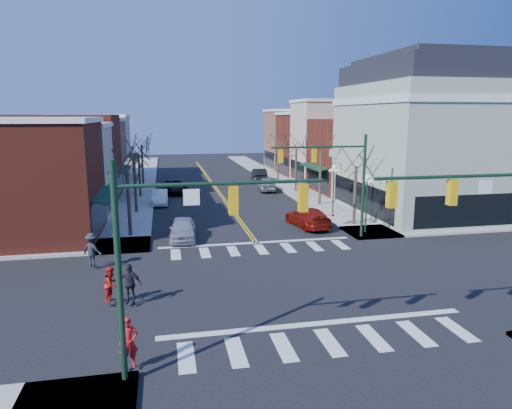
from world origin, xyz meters
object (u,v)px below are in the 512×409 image
car_left_mid (160,197)px  pedestrian_red_b (111,284)px  pedestrian_red_a (128,343)px  car_right_mid (267,184)px  car_right_near (308,217)px  car_left_far (175,187)px  pedestrian_dark_a (129,283)px  car_left_near (183,229)px  lamppost_corner (367,194)px  lamppost_midblock (334,181)px  car_right_far (259,175)px  pedestrian_dark_b (92,250)px  victorian_corner (429,136)px

car_left_mid → pedestrian_red_b: size_ratio=2.54×
pedestrian_red_a → car_right_mid: bearing=57.3°
car_right_near → car_right_mid: car_right_mid is taller
car_left_far → pedestrian_dark_a: (-2.83, -30.12, 0.35)m
car_left_near → pedestrian_dark_a: bearing=-100.9°
lamppost_corner → lamppost_midblock: bearing=90.0°
lamppost_corner → pedestrian_dark_a: 18.67m
car_right_near → pedestrian_dark_a: size_ratio=2.75×
lamppost_midblock → pedestrian_red_b: bearing=-136.2°
car_left_mid → car_right_mid: bearing=26.9°
car_right_near → car_right_mid: 17.06m
car_right_far → pedestrian_red_b: size_ratio=2.92×
pedestrian_dark_b → pedestrian_red_a: bearing=135.7°
car_right_far → pedestrian_red_b: (-14.69, -37.50, 0.18)m
victorian_corner → pedestrian_red_b: victorian_corner is taller
car_left_mid → car_right_mid: car_right_mid is taller
lamppost_corner → car_left_near: lamppost_corner is taller
car_left_near → car_right_mid: car_right_mid is taller
car_left_far → pedestrian_red_b: (-3.64, -29.83, 0.26)m
car_left_far → pedestrian_red_b: bearing=-102.0°
car_left_near → car_right_mid: size_ratio=0.96×
car_left_mid → pedestrian_dark_a: 23.95m
car_left_mid → pedestrian_red_a: 29.44m
lamppost_midblock → pedestrian_red_a: lamppost_midblock is taller
victorian_corner → car_left_mid: bearing=160.3°
lamppost_corner → car_right_far: lamppost_corner is taller
victorian_corner → car_left_far: victorian_corner is taller
victorian_corner → lamppost_corner: bearing=-144.1°
lamppost_midblock → pedestrian_dark_b: size_ratio=2.26×
lamppost_corner → pedestrian_dark_b: 18.74m
lamppost_corner → pedestrian_red_a: lamppost_corner is taller
lamppost_corner → victorian_corner: bearing=35.9°
car_left_mid → car_right_far: (12.65, 13.87, 0.10)m
car_left_mid → car_right_near: 15.90m
victorian_corner → car_left_near: victorian_corner is taller
pedestrian_red_b → pedestrian_dark_b: size_ratio=0.87×
victorian_corner → lamppost_corner: 10.89m
car_right_far → lamppost_midblock: bearing=100.5°
car_left_mid → lamppost_midblock: bearing=-26.8°
victorian_corner → lamppost_midblock: size_ratio=3.29×
car_left_mid → car_left_far: size_ratio=0.81×
victorian_corner → car_left_mid: 25.05m
car_right_near → pedestrian_red_b: bearing=35.1°
car_left_near → lamppost_corner: bearing=-1.2°
car_left_near → pedestrian_dark_b: bearing=-131.2°
pedestrian_dark_a → pedestrian_dark_b: (-2.37, 5.66, 0.04)m
car_left_far → car_right_near: 19.95m
victorian_corner → car_right_near: (-11.70, -3.09, -5.92)m
car_left_near → pedestrian_dark_a: size_ratio=2.39×
pedestrian_red_b → pedestrian_dark_b: (-1.56, 5.37, 0.13)m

